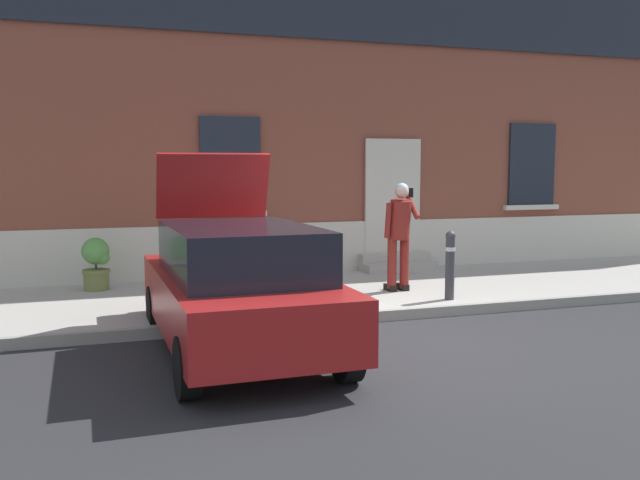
{
  "coord_description": "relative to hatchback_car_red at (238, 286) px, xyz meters",
  "views": [
    {
      "loc": [
        -3.49,
        -7.76,
        2.16
      ],
      "look_at": [
        -0.34,
        1.6,
        1.1
      ],
      "focal_mm": 38.61,
      "sensor_mm": 36.0,
      "label": 1
    }
  ],
  "objects": [
    {
      "name": "curb_edge",
      "position": [
        1.9,
        1.02,
        -0.72
      ],
      "size": [
        24.0,
        0.12,
        0.15
      ],
      "primitive_type": "cube",
      "color": "gray",
      "rests_on": "ground"
    },
    {
      "name": "ground_plane",
      "position": [
        1.9,
        0.08,
        -0.8
      ],
      "size": [
        80.0,
        80.0,
        0.0
      ],
      "primitive_type": "plane",
      "color": "#232326"
    },
    {
      "name": "planter_charcoal",
      "position": [
        1.0,
        4.03,
        -0.19
      ],
      "size": [
        0.44,
        0.44,
        0.86
      ],
      "color": "#2D2D30",
      "rests_on": "sidewalk"
    },
    {
      "name": "bollard_near_person",
      "position": [
        3.55,
        1.43,
        -0.09
      ],
      "size": [
        0.15,
        0.15,
        1.04
      ],
      "color": "#333338",
      "rests_on": "sidewalk"
    },
    {
      "name": "bollard_far_left",
      "position": [
        -0.64,
        1.43,
        -0.09
      ],
      "size": [
        0.15,
        0.15,
        1.04
      ],
      "color": "#333338",
      "rests_on": "sidewalk"
    },
    {
      "name": "hatchback_car_red",
      "position": [
        0.0,
        0.0,
        0.0
      ],
      "size": [
        1.83,
        4.08,
        2.34
      ],
      "color": "maroon",
      "rests_on": "ground"
    },
    {
      "name": "building_facade",
      "position": [
        1.9,
        5.37,
        2.93
      ],
      "size": [
        24.0,
        1.52,
        7.5
      ],
      "color": "brown",
      "rests_on": "ground"
    },
    {
      "name": "planter_olive",
      "position": [
        -1.51,
        3.98,
        -0.19
      ],
      "size": [
        0.44,
        0.44,
        0.86
      ],
      "color": "#606B38",
      "rests_on": "sidewalk"
    },
    {
      "name": "sidewalk",
      "position": [
        1.9,
        2.88,
        -0.72
      ],
      "size": [
        24.0,
        3.6,
        0.15
      ],
      "primitive_type": "cube",
      "color": "#99968E",
      "rests_on": "ground"
    },
    {
      "name": "entrance_stoop",
      "position": [
        4.05,
        4.42,
        -0.52
      ],
      "size": [
        1.45,
        0.64,
        0.32
      ],
      "color": "#9E998E",
      "rests_on": "sidewalk"
    },
    {
      "name": "person_on_phone",
      "position": [
        3.11,
        2.31,
        0.35
      ],
      "size": [
        0.51,
        0.49,
        1.75
      ],
      "rotation": [
        0.0,
        0.0,
        0.24
      ],
      "color": "maroon",
      "rests_on": "sidewalk"
    }
  ]
}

